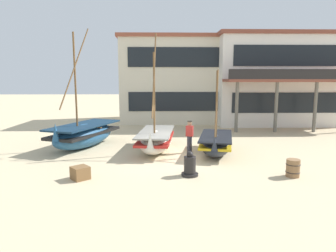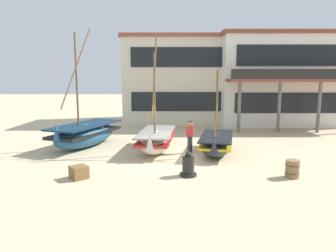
{
  "view_description": "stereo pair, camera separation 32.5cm",
  "coord_description": "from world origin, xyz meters",
  "px_view_note": "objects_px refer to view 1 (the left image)",
  "views": [
    {
      "loc": [
        -0.35,
        -14.63,
        3.84
      ],
      "look_at": [
        0.0,
        1.0,
        1.4
      ],
      "focal_mm": 32.76,
      "sensor_mm": 36.0,
      "label": 1
    },
    {
      "loc": [
        -0.02,
        -14.63,
        3.84
      ],
      "look_at": [
        0.0,
        1.0,
        1.4
      ],
      "focal_mm": 32.76,
      "sensor_mm": 36.0,
      "label": 2
    }
  ],
  "objects_px": {
    "fishing_boat_near_left": "(216,143)",
    "wooden_barrel": "(293,168)",
    "fishing_boat_centre_large": "(156,140)",
    "fishing_boat_far_right": "(84,134)",
    "harbor_building_annex": "(271,80)",
    "capstan_winch": "(190,166)",
    "fisherman_by_hull": "(190,137)",
    "cargo_crate": "(80,173)",
    "harbor_building_main": "(176,80)"
  },
  "relations": [
    {
      "from": "fishing_boat_near_left",
      "to": "wooden_barrel",
      "type": "bearing_deg",
      "value": -58.55
    },
    {
      "from": "fisherman_by_hull",
      "to": "cargo_crate",
      "type": "distance_m",
      "value": 6.19
    },
    {
      "from": "fishing_boat_centre_large",
      "to": "harbor_building_annex",
      "type": "distance_m",
      "value": 15.01
    },
    {
      "from": "capstan_winch",
      "to": "fishing_boat_far_right",
      "type": "bearing_deg",
      "value": 135.79
    },
    {
      "from": "fishing_boat_centre_large",
      "to": "fisherman_by_hull",
      "type": "xyz_separation_m",
      "value": [
        1.75,
        -0.48,
        0.24
      ]
    },
    {
      "from": "cargo_crate",
      "to": "wooden_barrel",
      "type": "bearing_deg",
      "value": 0.79
    },
    {
      "from": "harbor_building_annex",
      "to": "capstan_winch",
      "type": "bearing_deg",
      "value": -119.38
    },
    {
      "from": "fishing_boat_centre_large",
      "to": "cargo_crate",
      "type": "xyz_separation_m",
      "value": [
        -2.82,
        -4.6,
        -0.35
      ]
    },
    {
      "from": "fishing_boat_far_right",
      "to": "fisherman_by_hull",
      "type": "bearing_deg",
      "value": -14.76
    },
    {
      "from": "fishing_boat_centre_large",
      "to": "capstan_winch",
      "type": "xyz_separation_m",
      "value": [
        1.42,
        -4.27,
        -0.21
      ]
    },
    {
      "from": "fishing_boat_near_left",
      "to": "fishing_boat_centre_large",
      "type": "relative_size",
      "value": 0.7
    },
    {
      "from": "fisherman_by_hull",
      "to": "capstan_winch",
      "type": "height_order",
      "value": "fisherman_by_hull"
    },
    {
      "from": "fishing_boat_centre_large",
      "to": "fisherman_by_hull",
      "type": "height_order",
      "value": "fishing_boat_centre_large"
    },
    {
      "from": "harbor_building_main",
      "to": "cargo_crate",
      "type": "bearing_deg",
      "value": -105.0
    },
    {
      "from": "cargo_crate",
      "to": "capstan_winch",
      "type": "bearing_deg",
      "value": 4.43
    },
    {
      "from": "wooden_barrel",
      "to": "fishing_boat_near_left",
      "type": "bearing_deg",
      "value": 121.45
    },
    {
      "from": "fishing_boat_near_left",
      "to": "fisherman_by_hull",
      "type": "height_order",
      "value": "fishing_boat_near_left"
    },
    {
      "from": "cargo_crate",
      "to": "harbor_building_annex",
      "type": "height_order",
      "value": "harbor_building_annex"
    },
    {
      "from": "fishing_boat_far_right",
      "to": "fisherman_by_hull",
      "type": "distance_m",
      "value": 6.0
    },
    {
      "from": "cargo_crate",
      "to": "harbor_building_main",
      "type": "bearing_deg",
      "value": 75.0
    },
    {
      "from": "capstan_winch",
      "to": "harbor_building_main",
      "type": "distance_m",
      "value": 16.67
    },
    {
      "from": "fishing_boat_far_right",
      "to": "fisherman_by_hull",
      "type": "xyz_separation_m",
      "value": [
        5.8,
        -1.53,
        0.12
      ]
    },
    {
      "from": "fishing_boat_near_left",
      "to": "harbor_building_main",
      "type": "xyz_separation_m",
      "value": [
        -1.47,
        12.7,
        3.19
      ]
    },
    {
      "from": "fishing_boat_near_left",
      "to": "harbor_building_annex",
      "type": "xyz_separation_m",
      "value": [
        6.81,
        11.45,
        3.2
      ]
    },
    {
      "from": "fisherman_by_hull",
      "to": "fishing_boat_far_right",
      "type": "bearing_deg",
      "value": 165.24
    },
    {
      "from": "harbor_building_annex",
      "to": "cargo_crate",
      "type": "bearing_deg",
      "value": -129.57
    },
    {
      "from": "fishing_boat_near_left",
      "to": "harbor_building_annex",
      "type": "relative_size",
      "value": 0.42
    },
    {
      "from": "capstan_winch",
      "to": "harbor_building_annex",
      "type": "relative_size",
      "value": 0.1
    },
    {
      "from": "capstan_winch",
      "to": "cargo_crate",
      "type": "distance_m",
      "value": 4.26
    },
    {
      "from": "fishing_boat_near_left",
      "to": "fishing_boat_far_right",
      "type": "relative_size",
      "value": 0.65
    },
    {
      "from": "wooden_barrel",
      "to": "fisherman_by_hull",
      "type": "bearing_deg",
      "value": 132.81
    },
    {
      "from": "harbor_building_annex",
      "to": "fisherman_by_hull",
      "type": "bearing_deg",
      "value": -125.86
    },
    {
      "from": "fisherman_by_hull",
      "to": "harbor_building_annex",
      "type": "height_order",
      "value": "harbor_building_annex"
    },
    {
      "from": "fishing_boat_far_right",
      "to": "capstan_winch",
      "type": "xyz_separation_m",
      "value": [
        5.47,
        -5.32,
        -0.33
      ]
    },
    {
      "from": "fishing_boat_far_right",
      "to": "fisherman_by_hull",
      "type": "height_order",
      "value": "fishing_boat_far_right"
    },
    {
      "from": "fishing_boat_near_left",
      "to": "wooden_barrel",
      "type": "height_order",
      "value": "fishing_boat_near_left"
    },
    {
      "from": "fishing_boat_centre_large",
      "to": "harbor_building_annex",
      "type": "height_order",
      "value": "harbor_building_annex"
    },
    {
      "from": "harbor_building_main",
      "to": "harbor_building_annex",
      "type": "bearing_deg",
      "value": -8.54
    },
    {
      "from": "fisherman_by_hull",
      "to": "harbor_building_annex",
      "type": "bearing_deg",
      "value": 54.14
    },
    {
      "from": "fishing_boat_near_left",
      "to": "fishing_boat_centre_large",
      "type": "height_order",
      "value": "fishing_boat_centre_large"
    },
    {
      "from": "fishing_boat_far_right",
      "to": "wooden_barrel",
      "type": "bearing_deg",
      "value": -30.2
    },
    {
      "from": "capstan_winch",
      "to": "harbor_building_main",
      "type": "relative_size",
      "value": 0.1
    },
    {
      "from": "fishing_boat_near_left",
      "to": "fishing_boat_centre_large",
      "type": "xyz_separation_m",
      "value": [
        -3.11,
        0.63,
        0.07
      ]
    },
    {
      "from": "fishing_boat_centre_large",
      "to": "wooden_barrel",
      "type": "bearing_deg",
      "value": -39.37
    },
    {
      "from": "fishing_boat_near_left",
      "to": "harbor_building_main",
      "type": "height_order",
      "value": "harbor_building_main"
    },
    {
      "from": "fishing_boat_far_right",
      "to": "wooden_barrel",
      "type": "distance_m",
      "value": 11.02
    },
    {
      "from": "fishing_boat_near_left",
      "to": "fishing_boat_centre_large",
      "type": "bearing_deg",
      "value": 168.52
    },
    {
      "from": "fishing_boat_centre_large",
      "to": "harbor_building_main",
      "type": "distance_m",
      "value": 12.57
    },
    {
      "from": "wooden_barrel",
      "to": "cargo_crate",
      "type": "xyz_separation_m",
      "value": [
        -8.29,
        -0.11,
        -0.1
      ]
    },
    {
      "from": "fishing_boat_near_left",
      "to": "harbor_building_main",
      "type": "bearing_deg",
      "value": 96.6
    }
  ]
}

